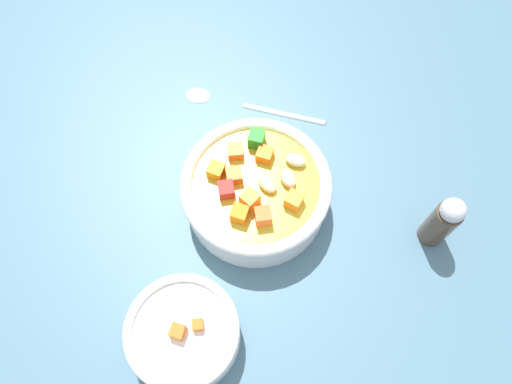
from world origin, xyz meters
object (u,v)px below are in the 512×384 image
Objects in this scene: spoon at (237,103)px; pepper_shaker at (443,221)px; side_bowl_small at (184,333)px; soup_bowl_main at (256,191)px.

pepper_shaker is (28.23, -11.60, 4.27)cm from spoon.
side_bowl_small reaches higher than spoon.
soup_bowl_main is at bearing 114.70° from spoon.
side_bowl_small is at bearing 95.02° from spoon.
side_bowl_small is at bearing -99.05° from soup_bowl_main.
soup_bowl_main is 1.45× the size of side_bowl_small.
spoon is at bearing 116.48° from soup_bowl_main.
pepper_shaker reaches higher than side_bowl_small.
spoon is 31.58cm from side_bowl_small.
soup_bowl_main is 1.90× the size of pepper_shaker.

